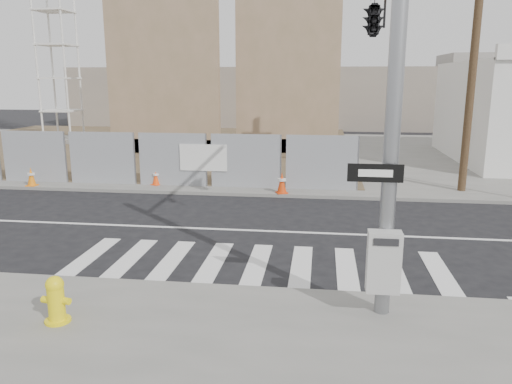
# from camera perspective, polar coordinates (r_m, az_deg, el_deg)

# --- Properties ---
(ground) EXTENTS (100.00, 100.00, 0.00)m
(ground) POSITION_cam_1_polar(r_m,az_deg,el_deg) (13.80, 1.48, -4.51)
(ground) COLOR black
(ground) RESTS_ON ground
(sidewalk_far) EXTENTS (50.00, 20.00, 0.12)m
(sidewalk_far) POSITION_cam_1_polar(r_m,az_deg,el_deg) (27.44, 4.56, 4.32)
(sidewalk_far) COLOR slate
(sidewalk_far) RESTS_ON ground
(signal_pole) EXTENTS (0.96, 5.87, 7.00)m
(signal_pole) POSITION_cam_1_polar(r_m,az_deg,el_deg) (11.13, 13.85, 15.91)
(signal_pole) COLOR gray
(signal_pole) RESTS_ON sidewalk_near
(chain_link_fence) EXTENTS (24.60, 0.04, 2.00)m
(chain_link_fence) POSITION_cam_1_polar(r_m,az_deg,el_deg) (21.58, -24.44, 3.73)
(chain_link_fence) COLOR gray
(chain_link_fence) RESTS_ON sidewalk_far
(concrete_wall_left) EXTENTS (6.00, 1.30, 8.00)m
(concrete_wall_left) POSITION_cam_1_polar(r_m,az_deg,el_deg) (27.50, -10.43, 11.12)
(concrete_wall_left) COLOR #7C684A
(concrete_wall_left) RESTS_ON sidewalk_far
(concrete_wall_right) EXTENTS (5.50, 1.30, 8.00)m
(concrete_wall_right) POSITION_cam_1_polar(r_m,az_deg,el_deg) (27.26, 3.62, 11.29)
(concrete_wall_right) COLOR #7C684A
(concrete_wall_right) RESTS_ON sidewalk_far
(utility_pole_right) EXTENTS (1.60, 0.28, 10.00)m
(utility_pole_right) POSITION_cam_1_polar(r_m,az_deg,el_deg) (19.33, 23.74, 15.04)
(utility_pole_right) COLOR #4A3722
(utility_pole_right) RESTS_ON sidewalk_far
(fire_hydrant) EXTENTS (0.51, 0.51, 0.81)m
(fire_hydrant) POSITION_cam_1_polar(r_m,az_deg,el_deg) (9.14, -21.89, -11.33)
(fire_hydrant) COLOR yellow
(fire_hydrant) RESTS_ON sidewalk_near
(traffic_cone_b) EXTENTS (0.38, 0.38, 0.71)m
(traffic_cone_b) POSITION_cam_1_polar(r_m,az_deg,el_deg) (20.79, -24.30, 1.59)
(traffic_cone_b) COLOR orange
(traffic_cone_b) RESTS_ON sidewalk_far
(traffic_cone_c) EXTENTS (0.43, 0.43, 0.63)m
(traffic_cone_c) POSITION_cam_1_polar(r_m,az_deg,el_deg) (19.51, -11.36, 1.71)
(traffic_cone_c) COLOR #FC460D
(traffic_cone_c) RESTS_ON sidewalk_far
(traffic_cone_d) EXTENTS (0.50, 0.50, 0.76)m
(traffic_cone_d) POSITION_cam_1_polar(r_m,az_deg,el_deg) (17.75, 2.97, 1.05)
(traffic_cone_d) COLOR red
(traffic_cone_d) RESTS_ON sidewalk_far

